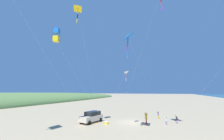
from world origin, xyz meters
TOP-DOWN VIEW (x-y plane):
  - ground_plane at (0.00, 0.00)m, footprint 600.00×600.00m
  - parked_car at (-6.28, -2.72)m, footprint 2.72×4.58m
  - cooler_box at (-3.36, -2.87)m, footprint 0.62×0.42m
  - person_adult_flyer at (2.71, -0.43)m, footprint 0.46×0.58m
  - person_child_green_jacket at (4.14, 5.26)m, footprint 0.39×0.47m
  - person_child_grey_jacket at (7.37, 2.07)m, footprint 0.40×0.31m
  - person_bystander_far at (5.73, 0.36)m, footprint 0.40×0.32m
  - kite_box_purple_drifting at (-7.89, -10.28)m, footprint 6.06×5.94m
  - kite_delta_magenta_far_left at (1.66, -6.97)m, footprint 4.19×12.64m
  - kite_delta_long_streamer_left at (-6.94, -6.97)m, footprint 3.16×5.03m
  - kite_delta_black_fish_shape at (0.13, -3.02)m, footprint 5.44×1.78m

SIDE VIEW (x-z plane):
  - ground_plane at x=0.00m, z-range 0.00..0.00m
  - cooler_box at x=-3.36m, z-range 0.00..0.42m
  - person_bystander_far at x=5.73m, z-range 0.06..1.39m
  - person_child_grey_jacket at x=7.37m, z-range 0.06..1.43m
  - person_child_green_jacket at x=4.14m, z-range 0.06..1.49m
  - parked_car at x=-6.28m, z-range 0.03..1.88m
  - person_adult_flyer at x=2.71m, z-range 0.09..2.00m
  - kite_delta_black_fish_shape at x=0.13m, z-range 4.04..12.73m
  - kite_delta_magenta_far_left at x=1.66m, z-range 6.04..19.45m
  - kite_box_purple_drifting at x=-7.89m, z-range 6.15..20.42m
  - kite_delta_long_streamer_left at x=-6.94m, z-range 9.23..28.62m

